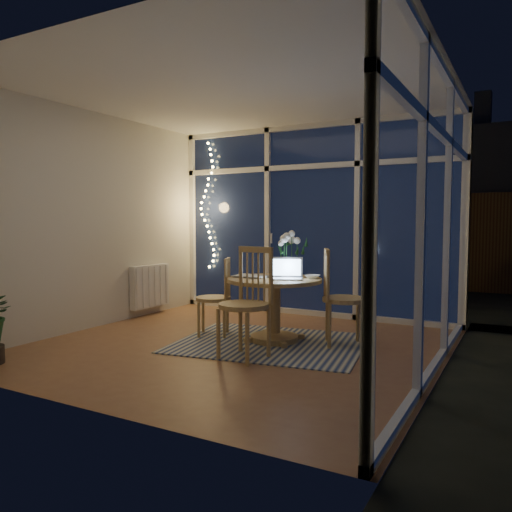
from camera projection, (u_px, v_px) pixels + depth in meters
The scene contains 24 objects.
floor at pixel (237, 346), 5.16m from camera, with size 4.00×4.00×0.00m, color brown.
ceiling at pixel (237, 90), 4.98m from camera, with size 4.00×4.00×0.00m, color silver.
wall_back at pixel (312, 220), 6.82m from camera, with size 4.00×0.04×2.60m, color silver.
wall_front at pixel (83, 220), 3.32m from camera, with size 4.00×0.04×2.60m, color silver.
wall_left at pixel (95, 220), 6.03m from camera, with size 0.04×4.00×2.60m, color silver.
wall_right at pixel (445, 220), 4.11m from camera, with size 0.04×4.00×2.60m, color silver.
window_wall_back at pixel (311, 220), 6.79m from camera, with size 4.00×0.10×2.60m, color silver.
window_wall_right at pixel (440, 220), 4.13m from camera, with size 0.10×4.00×2.60m, color silver.
radiator at pixel (150, 286), 6.85m from camera, with size 0.10×0.70×0.58m, color white.
fairy_lights at pixel (207, 206), 7.49m from camera, with size 0.24×0.10×1.85m, color #FFD566, non-canonical shape.
garden_patio at pixel (398, 294), 9.30m from camera, with size 12.00×6.00×0.10m, color black.
garden_fence at pixel (379, 241), 9.91m from camera, with size 11.00×0.08×1.80m, color #392014.
neighbour_roof at pixel (424, 184), 12.30m from camera, with size 7.00×3.00×2.20m, color #34373E.
garden_shrubs at pixel (299, 271), 8.49m from camera, with size 0.90×0.90×0.90m, color black.
rug at pixel (270, 343), 5.26m from camera, with size 1.93×1.54×0.01m, color beige.
dining_table at pixel (274, 310), 5.32m from camera, with size 1.01×1.01×0.69m, color #A07A48.
chair_left at pixel (213, 296), 5.60m from camera, with size 0.41×0.41×0.89m, color #A07A48.
chair_right at pixel (344, 297), 5.13m from camera, with size 0.47×0.47×1.02m, color #A07A48.
chair_front at pixel (244, 303), 4.64m from camera, with size 0.49×0.49×1.06m, color #A07A48.
laptop at pixel (286, 268), 5.19m from camera, with size 0.34×0.29×0.25m, color #BABABF, non-canonical shape.
flower_vase at pixel (289, 266), 5.52m from camera, with size 0.20×0.20×0.21m, color silver.
bowl at pixel (312, 277), 5.27m from camera, with size 0.15×0.15×0.04m, color white.
newspapers at pixel (253, 276), 5.40m from camera, with size 0.36×0.27×0.02m, color #BBB9B2.
phone at pixel (276, 278), 5.24m from camera, with size 0.10×0.05×0.01m, color black.
Camera 1 is at (2.61, -4.37, 1.29)m, focal length 35.00 mm.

